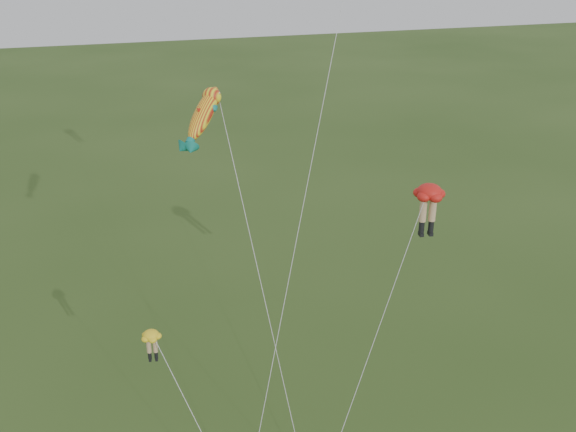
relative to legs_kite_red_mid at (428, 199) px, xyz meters
name	(u,v)px	position (x,y,z in m)	size (l,w,h in m)	color
legs_kite_red_mid	(428,199)	(0.00, 0.00, 0.00)	(8.90, 6.66, 13.15)	red
legs_kite_yellow	(156,346)	(-14.12, -1.36, -4.92)	(3.83, 5.93, 8.20)	yellow
fish_kite	(204,116)	(-10.85, 1.33, 4.78)	(4.39, 7.54, 18.57)	yellow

